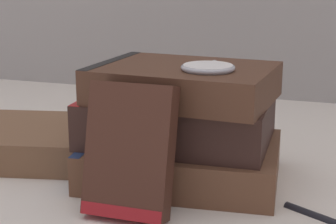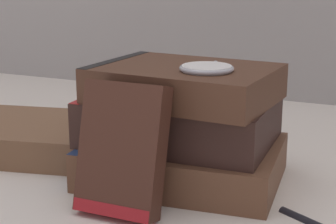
# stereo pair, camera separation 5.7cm
# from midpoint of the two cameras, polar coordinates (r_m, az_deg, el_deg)

# --- Properties ---
(ground_plane) EXTENTS (3.00, 3.00, 0.00)m
(ground_plane) POSITION_cam_midpoint_polar(r_m,az_deg,el_deg) (0.60, 3.72, -8.26)
(ground_plane) COLOR beige
(book_flat_bottom) EXTENTS (0.22, 0.17, 0.04)m
(book_flat_bottom) POSITION_cam_midpoint_polar(r_m,az_deg,el_deg) (0.63, 3.73, -5.01)
(book_flat_bottom) COLOR brown
(book_flat_bottom) RESTS_ON ground_plane
(book_flat_middle) EXTENTS (0.21, 0.15, 0.05)m
(book_flat_middle) POSITION_cam_midpoint_polar(r_m,az_deg,el_deg) (0.63, 3.44, -0.72)
(book_flat_middle) COLOR #331E19
(book_flat_middle) RESTS_ON book_flat_bottom
(book_flat_top) EXTENTS (0.19, 0.15, 0.04)m
(book_flat_top) POSITION_cam_midpoint_polar(r_m,az_deg,el_deg) (0.60, 3.97, 2.95)
(book_flat_top) COLOR #4C2D1E
(book_flat_top) RESTS_ON book_flat_middle
(book_side_left) EXTENTS (0.27, 0.20, 0.04)m
(book_side_left) POSITION_cam_midpoint_polar(r_m,az_deg,el_deg) (0.75, -14.33, -2.28)
(book_side_left) COLOR brown
(book_side_left) RESTS_ON ground_plane
(book_leaning_front) EXTENTS (0.08, 0.06, 0.13)m
(book_leaning_front) POSITION_cam_midpoint_polar(r_m,az_deg,el_deg) (0.53, -1.65, -4.36)
(book_leaning_front) COLOR #422319
(book_leaning_front) RESTS_ON ground_plane
(pocket_watch) EXTENTS (0.06, 0.06, 0.01)m
(pocket_watch) POSITION_cam_midpoint_polar(r_m,az_deg,el_deg) (0.57, 6.81, 4.42)
(pocket_watch) COLOR white
(pocket_watch) RESTS_ON book_flat_top
(reading_glasses) EXTENTS (0.10, 0.07, 0.00)m
(reading_glasses) POSITION_cam_midpoint_polar(r_m,az_deg,el_deg) (0.76, 4.04, -2.93)
(reading_glasses) COLOR #4C3828
(reading_glasses) RESTS_ON ground_plane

